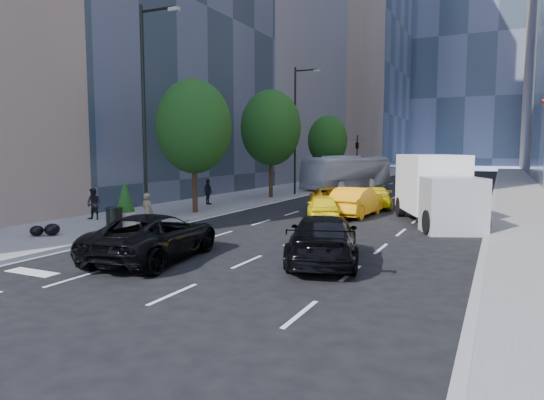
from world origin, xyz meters
The scene contains 25 objects.
ground centered at (0.00, 0.00, 0.00)m, with size 160.00×160.00×0.00m, color black.
sidewalk_left centered at (-9.00, 30.00, 0.07)m, with size 6.00×120.00×0.15m, color slate.
sidewalk_right centered at (10.00, 30.00, 0.07)m, with size 4.00×120.00×0.15m, color slate.
tower_left_mid centered at (-22.00, 42.00, 22.50)m, with size 20.00×24.00×45.00m, color slate.
tower_left_end centered at (-22.00, 92.00, 30.00)m, with size 20.00×28.00×60.00m, color #2C3945.
lamp_near centered at (-6.32, 4.00, 5.81)m, with size 2.13×0.22×10.00m.
lamp_far centered at (-6.32, 22.00, 5.81)m, with size 2.13×0.22×10.00m.
tree_near centered at (-7.20, 9.00, 4.97)m, with size 4.20×4.20×7.46m.
tree_mid centered at (-7.20, 19.00, 5.32)m, with size 4.50×4.50×7.99m.
tree_far centered at (-7.20, 32.00, 4.62)m, with size 3.90×3.90×6.92m.
traffic_signal centered at (-6.40, 40.00, 4.23)m, with size 2.48×0.53×5.20m.
skateboarder centered at (-5.60, 3.00, 0.84)m, with size 0.61×0.40×1.68m, color #746648.
black_sedan_lincoln centered at (-2.00, -1.00, 0.78)m, with size 2.58×5.60×1.56m, color black.
black_sedan_mercedes centered at (3.28, 1.00, 0.79)m, with size 2.21×5.43×1.57m, color black.
taxi_a centered at (-0.01, 10.32, 0.67)m, with size 1.58×3.93×1.34m, color yellow.
taxi_b centered at (1.20, 12.41, 0.82)m, with size 1.73×4.96×1.63m, color #FFA10D.
taxi_c centered at (-0.95, 14.17, 0.73)m, with size 2.43×5.26×1.46m, color #EDAB0C.
taxi_d centered at (1.20, 16.88, 0.68)m, with size 1.90×4.68×1.36m, color yellow.
city_bus centered at (-4.52, 30.11, 1.59)m, with size 2.67×11.39×3.17m, color silver.
box_truck centered at (5.54, 11.30, 1.75)m, with size 5.11×7.60×3.43m.
pedestrian_a centered at (-10.14, 4.34, 0.95)m, with size 0.78×0.61×1.61m, color black.
pedestrian_b centered at (-8.70, 12.70, 0.97)m, with size 0.96×0.40×1.64m, color black.
trash_can centered at (-6.60, 2.00, 0.65)m, with size 0.67×0.67×1.01m, color black.
planter_shrub centered at (-6.87, 3.00, 1.21)m, with size 0.92×0.92×2.22m.
garbage_bags centered at (-8.44, 0.04, 0.39)m, with size 1.01×0.97×0.50m.
Camera 1 is at (8.44, -13.80, 3.66)m, focal length 32.00 mm.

